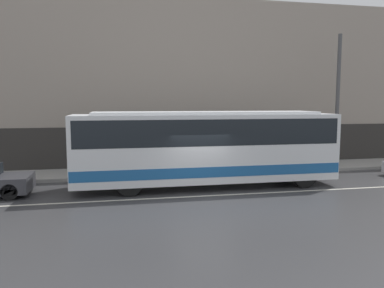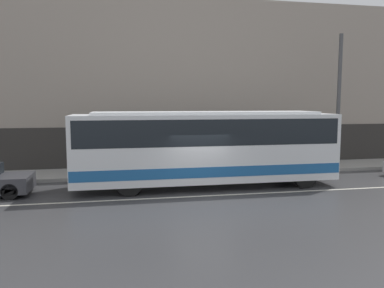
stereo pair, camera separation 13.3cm
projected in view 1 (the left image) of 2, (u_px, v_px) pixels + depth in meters
name	position (u px, v px, depth m)	size (l,w,h in m)	color
ground_plane	(203.00, 196.00, 15.44)	(60.00, 60.00, 0.00)	#38383A
sidewalk	(180.00, 171.00, 20.74)	(60.00, 2.90, 0.17)	gray
building_facade	(176.00, 87.00, 21.78)	(60.00, 0.35, 9.88)	gray
lane_stripe	(203.00, 196.00, 15.44)	(54.00, 0.14, 0.01)	beige
transit_bus	(207.00, 145.00, 16.99)	(11.86, 2.54, 3.44)	white
utility_pole_near	(337.00, 101.00, 21.19)	(0.21, 0.21, 7.48)	#4C4C4F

